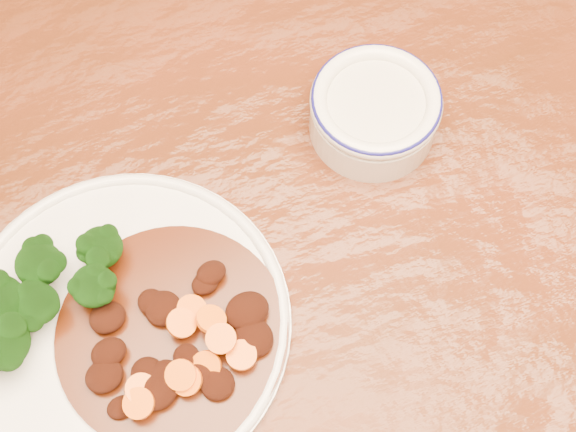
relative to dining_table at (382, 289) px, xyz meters
name	(u,v)px	position (x,y,z in m)	size (l,w,h in m)	color
ground	(342,416)	(0.00, 0.00, -0.67)	(4.00, 4.00, 0.00)	#4B2812
dining_table	(382,289)	(0.00, 0.00, 0.00)	(1.61, 1.10, 0.75)	#5C2210
dinner_plate	(123,324)	(-0.24, 0.05, 0.09)	(0.29, 0.29, 0.02)	silver
broccoli_florets	(38,295)	(-0.29, 0.10, 0.12)	(0.14, 0.09, 0.05)	#618C48
mince_stew	(176,340)	(-0.20, 0.01, 0.10)	(0.20, 0.20, 0.03)	#491D07
dip_bowl	(375,111)	(0.05, 0.13, 0.11)	(0.12, 0.12, 0.06)	white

